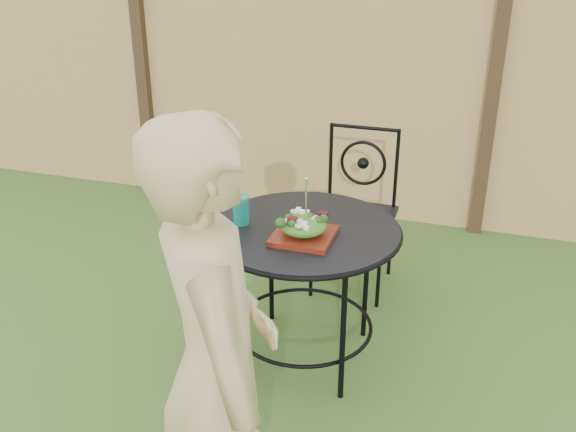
# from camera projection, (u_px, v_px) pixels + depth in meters

# --- Properties ---
(ground) EXTENTS (60.00, 60.00, 0.00)m
(ground) POSITION_uv_depth(u_px,v_px,m) (178.00, 378.00, 3.14)
(ground) COLOR #254717
(ground) RESTS_ON ground
(fence) EXTENTS (8.00, 0.12, 1.90)m
(fence) POSITION_uv_depth(u_px,v_px,m) (306.00, 87.00, 4.65)
(fence) COLOR tan
(fence) RESTS_ON ground
(patio_table) EXTENTS (0.92, 0.92, 0.72)m
(patio_table) POSITION_uv_depth(u_px,v_px,m) (304.00, 254.00, 3.07)
(patio_table) COLOR black
(patio_table) RESTS_ON ground
(patio_chair) EXTENTS (0.46, 0.46, 0.95)m
(patio_chair) POSITION_uv_depth(u_px,v_px,m) (356.00, 206.00, 3.80)
(patio_chair) COLOR black
(patio_chair) RESTS_ON ground
(diner) EXTENTS (0.64, 0.70, 1.61)m
(diner) POSITION_uv_depth(u_px,v_px,m) (216.00, 368.00, 1.94)
(diner) COLOR tan
(diner) RESTS_ON ground
(salad_plate) EXTENTS (0.27, 0.27, 0.02)m
(salad_plate) POSITION_uv_depth(u_px,v_px,m) (304.00, 236.00, 2.91)
(salad_plate) COLOR #4C190A
(salad_plate) RESTS_ON patio_table
(salad) EXTENTS (0.21, 0.21, 0.08)m
(salad) POSITION_uv_depth(u_px,v_px,m) (304.00, 225.00, 2.89)
(salad) COLOR #235614
(salad) RESTS_ON salad_plate
(fork) EXTENTS (0.01, 0.01, 0.18)m
(fork) POSITION_uv_depth(u_px,v_px,m) (306.00, 199.00, 2.83)
(fork) COLOR silver
(fork) RESTS_ON salad
(drinking_glass) EXTENTS (0.08, 0.08, 0.14)m
(drinking_glass) POSITION_uv_depth(u_px,v_px,m) (241.00, 210.00, 3.03)
(drinking_glass) COLOR #0C9479
(drinking_glass) RESTS_ON patio_table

